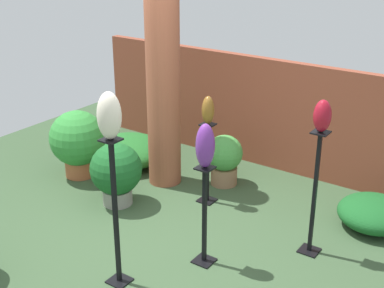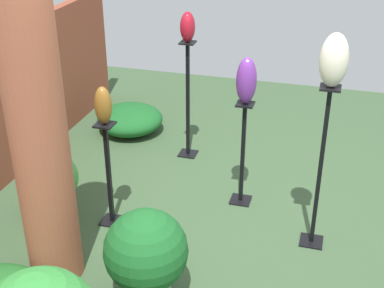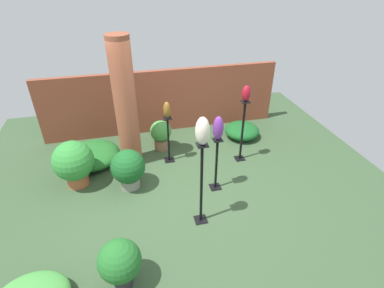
{
  "view_description": "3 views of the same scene",
  "coord_description": "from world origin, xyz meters",
  "px_view_note": "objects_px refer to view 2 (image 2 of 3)",
  "views": [
    {
      "loc": [
        3.06,
        -3.8,
        3.15
      ],
      "look_at": [
        0.2,
        0.29,
        1.1
      ],
      "focal_mm": 50.0,
      "sensor_mm": 36.0,
      "label": 1
    },
    {
      "loc": [
        -3.87,
        -0.79,
        2.92
      ],
      "look_at": [
        -0.27,
        0.25,
        1.01
      ],
      "focal_mm": 50.0,
      "sensor_mm": 36.0,
      "label": 2
    },
    {
      "loc": [
        -0.89,
        -4.13,
        3.65
      ],
      "look_at": [
        0.19,
        0.29,
        0.82
      ],
      "focal_mm": 28.0,
      "sensor_mm": 36.0,
      "label": 3
    }
  ],
  "objects_px": {
    "pedestal_violet": "(243,159)",
    "potted_plant_front_left": "(53,184)",
    "pedestal_ivory": "(319,176)",
    "art_vase_ivory": "(334,60)",
    "art_vase_ruby": "(188,27)",
    "pedestal_ruby": "(188,105)",
    "brick_pillar": "(38,128)",
    "pedestal_bronze": "(109,179)",
    "art_vase_bronze": "(103,106)",
    "potted_plant_walkway_edge": "(146,254)",
    "art_vase_violet": "(246,81)"
  },
  "relations": [
    {
      "from": "art_vase_violet",
      "to": "pedestal_violet",
      "type": "bearing_deg",
      "value": 0.0
    },
    {
      "from": "potted_plant_front_left",
      "to": "pedestal_violet",
      "type": "bearing_deg",
      "value": -64.67
    },
    {
      "from": "art_vase_ivory",
      "to": "brick_pillar",
      "type": "bearing_deg",
      "value": 116.08
    },
    {
      "from": "art_vase_violet",
      "to": "potted_plant_front_left",
      "type": "height_order",
      "value": "art_vase_violet"
    },
    {
      "from": "art_vase_bronze",
      "to": "potted_plant_walkway_edge",
      "type": "relative_size",
      "value": 0.43
    },
    {
      "from": "pedestal_ruby",
      "to": "brick_pillar",
      "type": "bearing_deg",
      "value": 168.54
    },
    {
      "from": "pedestal_ivory",
      "to": "art_vase_bronze",
      "type": "xyz_separation_m",
      "value": [
        -0.2,
        1.82,
        0.5
      ]
    },
    {
      "from": "pedestal_violet",
      "to": "pedestal_bronze",
      "type": "xyz_separation_m",
      "value": [
        -0.68,
        1.08,
        -0.02
      ]
    },
    {
      "from": "art_vase_bronze",
      "to": "potted_plant_front_left",
      "type": "distance_m",
      "value": 0.97
    },
    {
      "from": "brick_pillar",
      "to": "potted_plant_front_left",
      "type": "bearing_deg",
      "value": 28.79
    },
    {
      "from": "art_vase_violet",
      "to": "art_vase_ruby",
      "type": "height_order",
      "value": "art_vase_ruby"
    },
    {
      "from": "brick_pillar",
      "to": "pedestal_ivory",
      "type": "xyz_separation_m",
      "value": [
        0.96,
        -1.97,
        -0.62
      ]
    },
    {
      "from": "brick_pillar",
      "to": "art_vase_ruby",
      "type": "distance_m",
      "value": 2.29
    },
    {
      "from": "art_vase_violet",
      "to": "art_vase_bronze",
      "type": "bearing_deg",
      "value": 122.11
    },
    {
      "from": "pedestal_violet",
      "to": "potted_plant_walkway_edge",
      "type": "xyz_separation_m",
      "value": [
        -1.54,
        0.41,
        -0.05
      ]
    },
    {
      "from": "pedestal_ivory",
      "to": "pedestal_ruby",
      "type": "xyz_separation_m",
      "value": [
        1.28,
        1.51,
        -0.06
      ]
    },
    {
      "from": "pedestal_ruby",
      "to": "potted_plant_walkway_edge",
      "type": "distance_m",
      "value": 2.37
    },
    {
      "from": "art_vase_bronze",
      "to": "pedestal_ivory",
      "type": "bearing_deg",
      "value": -83.74
    },
    {
      "from": "art_vase_ruby",
      "to": "art_vase_bronze",
      "type": "bearing_deg",
      "value": 168.37
    },
    {
      "from": "art_vase_ivory",
      "to": "potted_plant_front_left",
      "type": "height_order",
      "value": "art_vase_ivory"
    },
    {
      "from": "pedestal_violet",
      "to": "art_vase_ivory",
      "type": "relative_size",
      "value": 2.5
    },
    {
      "from": "art_vase_violet",
      "to": "pedestal_bronze",
      "type": "bearing_deg",
      "value": 122.11
    },
    {
      "from": "pedestal_bronze",
      "to": "art_vase_violet",
      "type": "distance_m",
      "value": 1.51
    },
    {
      "from": "pedestal_violet",
      "to": "potted_plant_walkway_edge",
      "type": "distance_m",
      "value": 1.59
    },
    {
      "from": "pedestal_ruby",
      "to": "pedestal_bronze",
      "type": "bearing_deg",
      "value": 168.37
    },
    {
      "from": "art_vase_violet",
      "to": "potted_plant_front_left",
      "type": "xyz_separation_m",
      "value": [
        -0.76,
        1.61,
        -0.9
      ]
    },
    {
      "from": "pedestal_bronze",
      "to": "potted_plant_walkway_edge",
      "type": "height_order",
      "value": "pedestal_bronze"
    },
    {
      "from": "pedestal_ivory",
      "to": "art_vase_ivory",
      "type": "height_order",
      "value": "art_vase_ivory"
    },
    {
      "from": "pedestal_violet",
      "to": "potted_plant_front_left",
      "type": "bearing_deg",
      "value": 115.33
    },
    {
      "from": "art_vase_ruby",
      "to": "art_vase_bronze",
      "type": "distance_m",
      "value": 1.54
    },
    {
      "from": "pedestal_ruby",
      "to": "art_vase_ivory",
      "type": "bearing_deg",
      "value": -130.18
    },
    {
      "from": "art_vase_violet",
      "to": "pedestal_ruby",
      "type": "bearing_deg",
      "value": 44.37
    },
    {
      "from": "pedestal_ruby",
      "to": "art_vase_ruby",
      "type": "relative_size",
      "value": 4.2
    },
    {
      "from": "pedestal_ruby",
      "to": "art_vase_violet",
      "type": "height_order",
      "value": "art_vase_violet"
    },
    {
      "from": "pedestal_violet",
      "to": "pedestal_ruby",
      "type": "bearing_deg",
      "value": 44.37
    },
    {
      "from": "pedestal_ivory",
      "to": "art_vase_bronze",
      "type": "bearing_deg",
      "value": 96.26
    },
    {
      "from": "pedestal_bronze",
      "to": "art_vase_bronze",
      "type": "bearing_deg",
      "value": 0.0
    },
    {
      "from": "pedestal_ruby",
      "to": "art_vase_violet",
      "type": "distance_m",
      "value": 1.29
    },
    {
      "from": "art_vase_ruby",
      "to": "pedestal_ruby",
      "type": "bearing_deg",
      "value": 26.57
    },
    {
      "from": "art_vase_ivory",
      "to": "art_vase_ruby",
      "type": "xyz_separation_m",
      "value": [
        1.28,
        1.51,
        -0.18
      ]
    },
    {
      "from": "brick_pillar",
      "to": "pedestal_violet",
      "type": "distance_m",
      "value": 2.07
    },
    {
      "from": "pedestal_ruby",
      "to": "art_vase_ivory",
      "type": "distance_m",
      "value": 2.24
    },
    {
      "from": "brick_pillar",
      "to": "art_vase_violet",
      "type": "relative_size",
      "value": 5.96
    },
    {
      "from": "pedestal_ivory",
      "to": "potted_plant_front_left",
      "type": "bearing_deg",
      "value": 96.84
    },
    {
      "from": "art_vase_bronze",
      "to": "art_vase_ivory",
      "type": "bearing_deg",
      "value": -83.74
    },
    {
      "from": "pedestal_ivory",
      "to": "pedestal_violet",
      "type": "height_order",
      "value": "pedestal_ivory"
    },
    {
      "from": "pedestal_violet",
      "to": "potted_plant_front_left",
      "type": "height_order",
      "value": "pedestal_violet"
    },
    {
      "from": "pedestal_ruby",
      "to": "art_vase_ivory",
      "type": "height_order",
      "value": "art_vase_ivory"
    },
    {
      "from": "brick_pillar",
      "to": "pedestal_ivory",
      "type": "bearing_deg",
      "value": -63.92
    },
    {
      "from": "potted_plant_front_left",
      "to": "potted_plant_walkway_edge",
      "type": "height_order",
      "value": "potted_plant_walkway_edge"
    }
  ]
}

